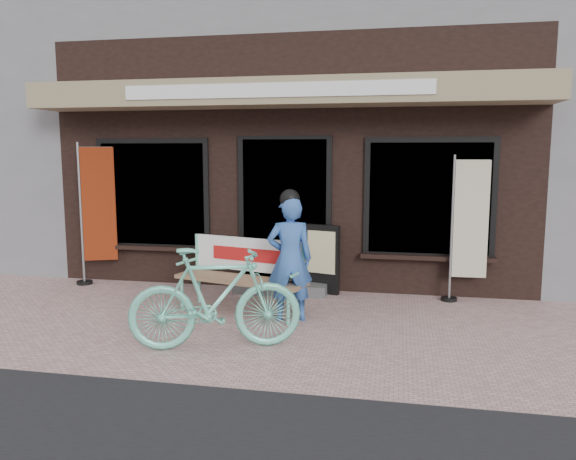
% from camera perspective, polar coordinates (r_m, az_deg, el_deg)
% --- Properties ---
extents(ground, '(70.00, 70.00, 0.00)m').
position_cam_1_polar(ground, '(6.35, -3.99, -10.22)').
color(ground, '#C49B96').
rests_on(ground, ground).
extents(storefront, '(7.00, 6.77, 6.00)m').
position_cam_1_polar(storefront, '(10.95, 2.86, 13.29)').
color(storefront, black).
rests_on(storefront, ground).
extents(bench, '(1.73, 0.84, 0.91)m').
position_cam_1_polar(bench, '(6.99, -4.51, -3.99)').
color(bench, '#6BD2B4').
rests_on(bench, ground).
extents(person, '(0.61, 0.48, 1.55)m').
position_cam_1_polar(person, '(6.58, 0.19, -2.70)').
color(person, '#325EAE').
rests_on(person, ground).
extents(bicycle, '(1.80, 1.00, 1.04)m').
position_cam_1_polar(bicycle, '(5.72, -7.41, -6.91)').
color(bicycle, '#6BD2B4').
rests_on(bicycle, ground).
extents(nobori_red, '(0.62, 0.34, 2.12)m').
position_cam_1_polar(nobori_red, '(8.81, -18.93, 1.77)').
color(nobori_red, gray).
rests_on(nobori_red, ground).
extents(nobori_cream, '(0.57, 0.22, 1.94)m').
position_cam_1_polar(nobori_cream, '(7.71, 17.76, 0.30)').
color(nobori_cream, gray).
rests_on(nobori_cream, ground).
extents(menu_stand, '(0.49, 0.23, 0.97)m').
position_cam_1_polar(menu_stand, '(7.87, 3.53, -2.90)').
color(menu_stand, black).
rests_on(menu_stand, ground).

